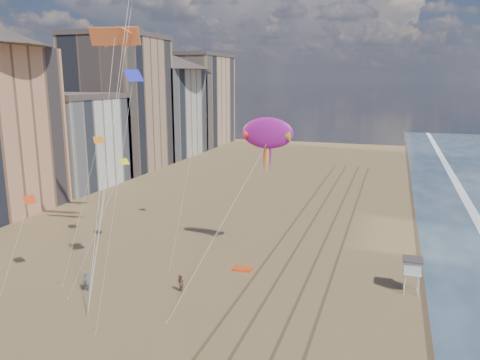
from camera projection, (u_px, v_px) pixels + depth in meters
name	position (u px, v px, depth m)	size (l,w,h in m)	color
wet_sand	(456.00, 247.00, 55.12)	(260.00, 260.00, 0.00)	#42301E
tracks	(302.00, 261.00, 50.88)	(7.68, 120.00, 0.01)	brown
buildings	(104.00, 109.00, 95.91)	(34.72, 131.35, 29.00)	#C6B284
lifeguard_stand	(412.00, 266.00, 43.01)	(1.82, 1.82, 3.29)	silver
grounded_kite	(243.00, 269.00, 48.60)	(1.92, 1.22, 0.22)	#F34914
show_kite	(268.00, 134.00, 48.45)	(4.96, 8.48, 20.79)	#A1188C
kite_flyer_a	(87.00, 282.00, 43.46)	(0.71, 0.47, 1.95)	slate
kite_flyer_b	(180.00, 284.00, 43.29)	(0.83, 0.65, 1.71)	brown
small_kites	(116.00, 128.00, 45.65)	(13.67, 18.19, 12.29)	orange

